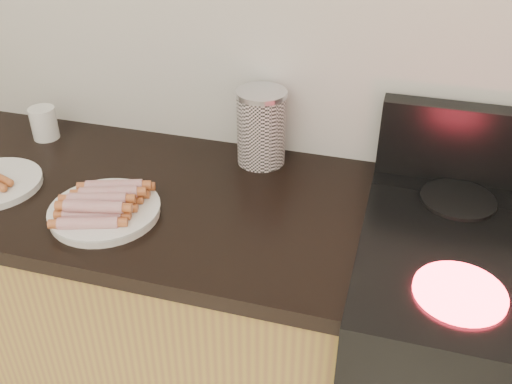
# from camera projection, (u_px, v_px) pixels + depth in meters

# --- Properties ---
(wall_back) EXTENTS (4.00, 0.04, 2.60)m
(wall_back) POSITION_uv_depth(u_px,v_px,m) (235.00, 4.00, 1.44)
(wall_back) COLOR silver
(wall_back) RESTS_ON ground
(cabinet_base) EXTENTS (2.20, 0.59, 0.86)m
(cabinet_base) POSITION_uv_depth(u_px,v_px,m) (3.00, 289.00, 1.83)
(cabinet_base) COLOR olive
(cabinet_base) RESTS_ON floor
(burner_near_left) EXTENTS (0.18, 0.18, 0.01)m
(burner_near_left) POSITION_uv_depth(u_px,v_px,m) (460.00, 292.00, 1.11)
(burner_near_left) COLOR #FF1E2D
(burner_near_left) RESTS_ON stove
(burner_far_left) EXTENTS (0.18, 0.18, 0.01)m
(burner_far_left) POSITION_uv_depth(u_px,v_px,m) (458.00, 199.00, 1.38)
(burner_far_left) COLOR black
(burner_far_left) RESTS_ON stove
(main_plate) EXTENTS (0.32, 0.32, 0.02)m
(main_plate) POSITION_uv_depth(u_px,v_px,m) (105.00, 212.00, 1.35)
(main_plate) COLOR white
(main_plate) RESTS_ON counter_slab
(hotdog_pile) EXTENTS (0.14, 0.22, 0.05)m
(hotdog_pile) POSITION_uv_depth(u_px,v_px,m) (103.00, 201.00, 1.33)
(hotdog_pile) COLOR #A03D43
(hotdog_pile) RESTS_ON main_plate
(canister) EXTENTS (0.13, 0.13, 0.21)m
(canister) POSITION_uv_depth(u_px,v_px,m) (261.00, 127.00, 1.52)
(canister) COLOR white
(canister) RESTS_ON counter_slab
(mug) EXTENTS (0.09, 0.09, 0.09)m
(mug) POSITION_uv_depth(u_px,v_px,m) (44.00, 123.00, 1.66)
(mug) COLOR white
(mug) RESTS_ON counter_slab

